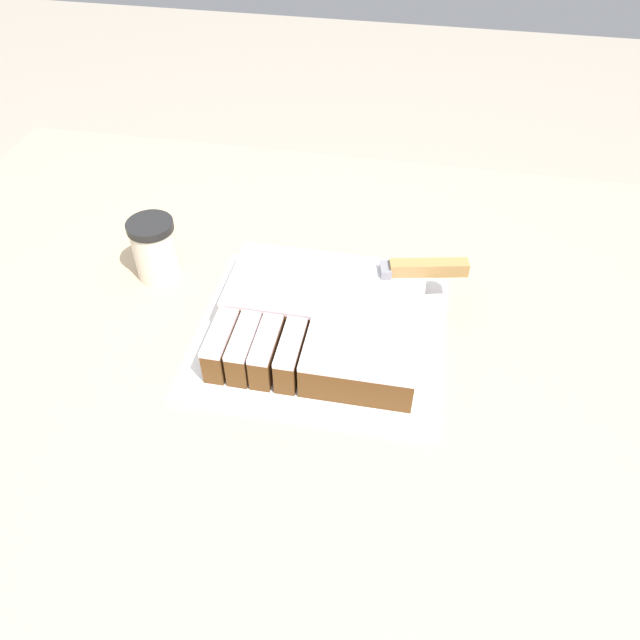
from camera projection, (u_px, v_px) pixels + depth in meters
The scene contains 6 objects.
ground_plane at pixel (295, 584), 1.56m from camera, with size 8.00×8.00×0.00m, color #9E9384.
countertop at pixel (288, 492), 1.25m from camera, with size 1.40×1.10×0.89m.
cake_board at pixel (320, 335), 0.94m from camera, with size 0.37×0.32×0.01m.
cake at pixel (323, 319), 0.92m from camera, with size 0.29×0.25×0.06m.
knife at pixel (401, 269), 0.94m from camera, with size 0.33×0.09×0.02m.
coffee_cup at pixel (155, 249), 1.01m from camera, with size 0.07×0.07×0.10m.
Camera 1 is at (0.18, -0.63, 1.57)m, focal length 35.00 mm.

